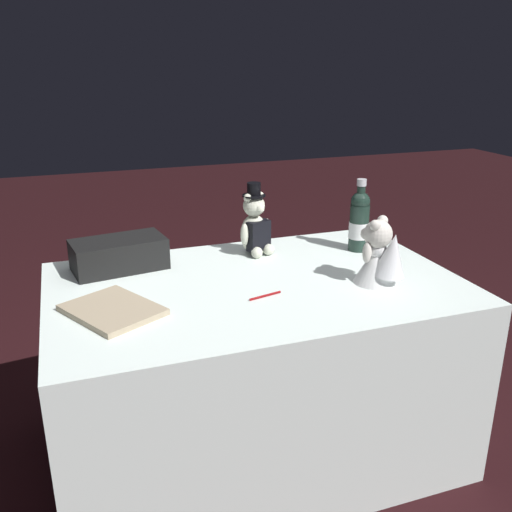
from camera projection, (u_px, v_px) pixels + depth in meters
ground_plane at (256, 446)px, 2.24m from camera, size 12.00×12.00×0.00m
reception_table at (256, 369)px, 2.12m from camera, size 1.45×0.92×0.71m
teddy_bear_groom at (255, 226)px, 2.25m from camera, size 0.14×0.14×0.29m
teddy_bear_bride at (381, 255)px, 1.95m from camera, size 0.20×0.21×0.24m
champagne_bottle at (359, 220)px, 2.29m from camera, size 0.08×0.08×0.30m
signing_pen at (264, 296)px, 1.87m from camera, size 0.13×0.04×0.01m
gift_case_black at (119, 254)px, 2.10m from camera, size 0.36×0.23×0.12m
guestbook at (113, 310)px, 1.76m from camera, size 0.34×0.36×0.02m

